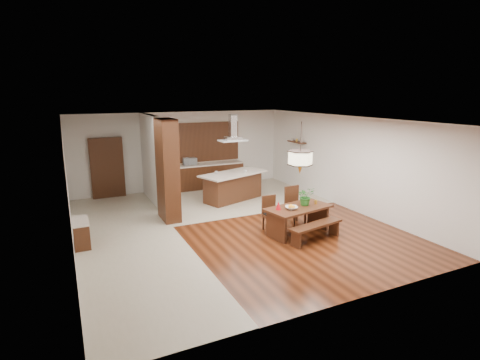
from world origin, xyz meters
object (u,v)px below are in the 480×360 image
fruit_bowl (291,208)px  microwave (190,161)px  kitchen_island (233,186)px  range_hood (233,128)px  island_cup (245,171)px  hallway_console (81,233)px  dining_chair_left (272,214)px  dining_table (298,214)px  dining_chair_right (296,206)px  dining_bench (316,232)px  pendant_lantern (301,148)px  foliage_plant (306,196)px

fruit_bowl → microwave: bearing=98.4°
kitchen_island → range_hood: bearing=71.0°
fruit_bowl → island_cup: bearing=83.1°
hallway_console → dining_chair_left: size_ratio=0.94×
range_hood → island_cup: bearing=-19.4°
dining_table → dining_chair_left: bearing=140.0°
hallway_console → dining_chair_left: bearing=-13.5°
hallway_console → microwave: bearing=44.9°
dining_table → island_cup: island_cup is taller
kitchen_island → range_hood: size_ratio=2.82×
island_cup → hallway_console: bearing=-160.5°
dining_table → island_cup: size_ratio=16.03×
dining_chair_right → fruit_bowl: (-0.60, -0.69, 0.23)m
fruit_bowl → kitchen_island: 3.65m
dining_bench → kitchen_island: kitchen_island is taller
dining_table → fruit_bowl: (-0.28, -0.09, 0.23)m
hallway_console → microwave: 5.74m
pendant_lantern → kitchen_island: pendant_lantern is taller
foliage_plant → hallway_console: bearing=164.6°
dining_bench → island_cup: size_ratio=13.49×
dining_table → kitchen_island: 3.56m
island_cup → microwave: (-1.25, 2.14, 0.07)m
fruit_bowl → range_hood: (0.03, 3.65, 1.71)m
dining_bench → dining_chair_left: dining_chair_left is taller
dining_bench → dining_chair_left: 1.26m
fruit_bowl → pendant_lantern: bearing=18.4°
pendant_lantern → range_hood: bearing=93.9°
foliage_plant → fruit_bowl: foliage_plant is taller
foliage_plant → island_cup: 3.36m
microwave → fruit_bowl: bearing=-81.2°
hallway_console → foliage_plant: 5.63m
dining_table → kitchen_island: (-0.24, 3.55, -0.04)m
pendant_lantern → foliage_plant: 1.31m
range_hood → hallway_console: bearing=-157.7°
island_cup → fruit_bowl: bearing=-96.9°
fruit_bowl → range_hood: 4.03m
range_hood → microwave: 2.59m
hallway_console → pendant_lantern: 5.70m
dining_table → dining_chair_left: (-0.52, 0.44, -0.06)m
dining_chair_right → island_cup: bearing=90.0°
kitchen_island → dining_chair_left: bearing=-114.1°
range_hood → kitchen_island: bearing=-90.0°
range_hood → microwave: bearing=113.3°
pendant_lantern → hallway_console: bearing=163.2°
fruit_bowl → kitchen_island: kitchen_island is taller
pendant_lantern → dining_chair_left: bearing=140.0°
dining_chair_right → foliage_plant: 0.69m
hallway_console → dining_table: 5.37m
dining_chair_left → fruit_bowl: size_ratio=3.05×
dining_table → dining_chair_left: size_ratio=1.98×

